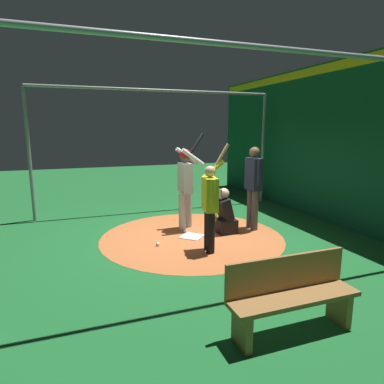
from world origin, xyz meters
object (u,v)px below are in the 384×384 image
(visitor, at_px, (210,203))
(bench, at_px, (291,295))
(baseball_0, at_px, (186,231))
(home_plate, at_px, (192,236))
(catcher, at_px, (224,215))
(baseball_1, at_px, (158,244))
(batter, at_px, (186,181))
(umpire, at_px, (253,183))

(visitor, xyz_separation_m, bench, (0.14, 2.58, -0.47))
(baseball_0, bearing_deg, home_plate, 95.79)
(catcher, distance_m, bench, 3.57)
(baseball_1, bearing_deg, batter, -135.01)
(home_plate, xyz_separation_m, batter, (-0.07, -0.58, 1.08))
(catcher, bearing_deg, baseball_1, 11.45)
(baseball_0, bearing_deg, catcher, 160.71)
(baseball_0, relative_size, baseball_1, 1.00)
(baseball_1, bearing_deg, visitor, 145.73)
(baseball_0, bearing_deg, umpire, 172.22)
(umpire, bearing_deg, visitor, 33.50)
(bench, height_order, baseball_0, bench)
(umpire, bearing_deg, batter, -19.59)
(baseball_0, height_order, baseball_1, same)
(visitor, bearing_deg, baseball_1, -25.00)
(batter, xyz_separation_m, visitor, (0.04, 1.45, -0.18))
(batter, height_order, umpire, batter)
(umpire, xyz_separation_m, visitor, (1.44, 0.95, -0.13))
(umpire, height_order, bench, umpire)
(catcher, height_order, bench, catcher)
(catcher, relative_size, umpire, 0.54)
(home_plate, xyz_separation_m, baseball_1, (0.81, 0.29, 0.03))
(home_plate, distance_m, umpire, 1.79)
(umpire, height_order, visitor, visitor)
(batter, xyz_separation_m, baseball_1, (0.88, 0.88, -1.04))
(umpire, height_order, baseball_1, umpire)
(visitor, bearing_deg, batter, -82.27)
(umpire, bearing_deg, baseball_1, 9.47)
(home_plate, relative_size, batter, 0.20)
(visitor, distance_m, bench, 2.63)
(batter, distance_m, baseball_0, 1.09)
(visitor, bearing_deg, catcher, -119.55)
(home_plate, relative_size, umpire, 0.23)
(bench, distance_m, baseball_1, 3.26)
(umpire, relative_size, baseball_0, 24.68)
(home_plate, distance_m, baseball_0, 0.29)
(home_plate, distance_m, visitor, 1.25)
(catcher, bearing_deg, baseball_0, -19.29)
(batter, relative_size, baseball_1, 28.70)
(umpire, distance_m, baseball_0, 1.81)
(umpire, distance_m, baseball_1, 2.51)
(visitor, relative_size, baseball_0, 26.44)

